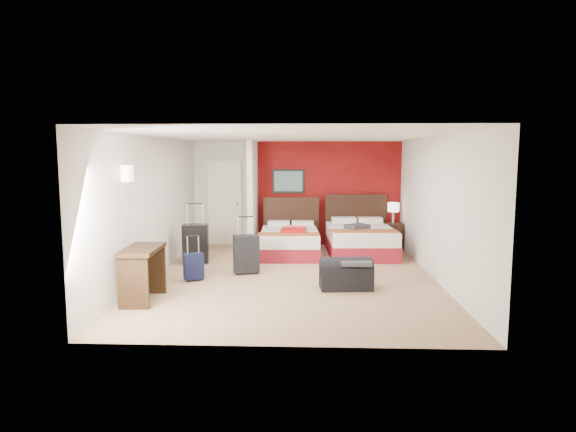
{
  "coord_description": "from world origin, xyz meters",
  "views": [
    {
      "loc": [
        0.26,
        -8.58,
        2.16
      ],
      "look_at": [
        -0.11,
        0.8,
        1.0
      ],
      "focal_mm": 30.5,
      "sensor_mm": 36.0,
      "label": 1
    }
  ],
  "objects_px": {
    "bed_right": "(360,241)",
    "red_suitcase_open": "(294,229)",
    "table_lamp": "(393,213)",
    "suitcase_charcoal": "(246,255)",
    "bed_left": "(290,243)",
    "suitcase_black": "(196,245)",
    "suitcase_navy": "(194,268)",
    "desk": "(143,274)",
    "nightstand": "(393,236)",
    "duffel_bag": "(346,276)"
  },
  "relations": [
    {
      "from": "red_suitcase_open",
      "to": "suitcase_charcoal",
      "type": "xyz_separation_m",
      "value": [
        -0.84,
        -1.62,
        -0.24
      ]
    },
    {
      "from": "bed_right",
      "to": "red_suitcase_open",
      "type": "relative_size",
      "value": 2.82
    },
    {
      "from": "desk",
      "to": "nightstand",
      "type": "bearing_deg",
      "value": 42.21
    },
    {
      "from": "bed_left",
      "to": "desk",
      "type": "relative_size",
      "value": 1.84
    },
    {
      "from": "table_lamp",
      "to": "suitcase_black",
      "type": "distance_m",
      "value": 4.61
    },
    {
      "from": "suitcase_navy",
      "to": "suitcase_black",
      "type": "bearing_deg",
      "value": 73.55
    },
    {
      "from": "bed_right",
      "to": "duffel_bag",
      "type": "height_order",
      "value": "bed_right"
    },
    {
      "from": "suitcase_charcoal",
      "to": "suitcase_navy",
      "type": "distance_m",
      "value": 1.02
    },
    {
      "from": "bed_left",
      "to": "suitcase_black",
      "type": "bearing_deg",
      "value": -156.48
    },
    {
      "from": "red_suitcase_open",
      "to": "nightstand",
      "type": "xyz_separation_m",
      "value": [
        2.28,
        0.94,
        -0.28
      ]
    },
    {
      "from": "suitcase_black",
      "to": "duffel_bag",
      "type": "xyz_separation_m",
      "value": [
        2.88,
        -1.8,
        -0.17
      ]
    },
    {
      "from": "bed_right",
      "to": "suitcase_black",
      "type": "relative_size",
      "value": 2.62
    },
    {
      "from": "suitcase_navy",
      "to": "duffel_bag",
      "type": "distance_m",
      "value": 2.64
    },
    {
      "from": "red_suitcase_open",
      "to": "table_lamp",
      "type": "bearing_deg",
      "value": 29.88
    },
    {
      "from": "suitcase_black",
      "to": "desk",
      "type": "distance_m",
      "value": 2.6
    },
    {
      "from": "bed_left",
      "to": "suitcase_charcoal",
      "type": "xyz_separation_m",
      "value": [
        -0.74,
        -1.72,
        0.07
      ]
    },
    {
      "from": "red_suitcase_open",
      "to": "suitcase_charcoal",
      "type": "relative_size",
      "value": 1.04
    },
    {
      "from": "bed_left",
      "to": "nightstand",
      "type": "height_order",
      "value": "nightstand"
    },
    {
      "from": "red_suitcase_open",
      "to": "desk",
      "type": "relative_size",
      "value": 0.73
    },
    {
      "from": "duffel_bag",
      "to": "desk",
      "type": "xyz_separation_m",
      "value": [
        -3.08,
        -0.8,
        0.19
      ]
    },
    {
      "from": "duffel_bag",
      "to": "desk",
      "type": "relative_size",
      "value": 0.86
    },
    {
      "from": "suitcase_charcoal",
      "to": "suitcase_navy",
      "type": "relative_size",
      "value": 1.51
    },
    {
      "from": "suitcase_black",
      "to": "bed_left",
      "type": "bearing_deg",
      "value": 18.6
    },
    {
      "from": "bed_left",
      "to": "duffel_bag",
      "type": "xyz_separation_m",
      "value": [
        1.02,
        -2.7,
        -0.06
      ]
    },
    {
      "from": "suitcase_charcoal",
      "to": "desk",
      "type": "relative_size",
      "value": 0.7
    },
    {
      "from": "bed_left",
      "to": "red_suitcase_open",
      "type": "height_order",
      "value": "red_suitcase_open"
    },
    {
      "from": "table_lamp",
      "to": "suitcase_black",
      "type": "height_order",
      "value": "table_lamp"
    },
    {
      "from": "duffel_bag",
      "to": "desk",
      "type": "distance_m",
      "value": 3.19
    },
    {
      "from": "bed_left",
      "to": "suitcase_charcoal",
      "type": "distance_m",
      "value": 1.87
    },
    {
      "from": "suitcase_black",
      "to": "suitcase_charcoal",
      "type": "distance_m",
      "value": 1.39
    },
    {
      "from": "suitcase_navy",
      "to": "bed_left",
      "type": "bearing_deg",
      "value": 27.39
    },
    {
      "from": "duffel_bag",
      "to": "suitcase_navy",
      "type": "bearing_deg",
      "value": 165.88
    },
    {
      "from": "suitcase_black",
      "to": "table_lamp",
      "type": "bearing_deg",
      "value": 15.05
    },
    {
      "from": "suitcase_black",
      "to": "nightstand",
      "type": "bearing_deg",
      "value": 15.05
    },
    {
      "from": "bed_right",
      "to": "suitcase_navy",
      "type": "distance_m",
      "value": 3.96
    },
    {
      "from": "red_suitcase_open",
      "to": "nightstand",
      "type": "relative_size",
      "value": 1.17
    },
    {
      "from": "duffel_bag",
      "to": "bed_right",
      "type": "bearing_deg",
      "value": 74.58
    },
    {
      "from": "duffel_bag",
      "to": "suitcase_black",
      "type": "bearing_deg",
      "value": 143.16
    },
    {
      "from": "bed_left",
      "to": "table_lamp",
      "type": "xyz_separation_m",
      "value": [
        2.38,
        0.84,
        0.57
      ]
    },
    {
      "from": "bed_left",
      "to": "table_lamp",
      "type": "bearing_deg",
      "value": 17.05
    },
    {
      "from": "bed_right",
      "to": "suitcase_charcoal",
      "type": "bearing_deg",
      "value": -143.1
    },
    {
      "from": "table_lamp",
      "to": "suitcase_navy",
      "type": "relative_size",
      "value": 1.06
    },
    {
      "from": "nightstand",
      "to": "duffel_bag",
      "type": "distance_m",
      "value": 3.79
    },
    {
      "from": "duffel_bag",
      "to": "nightstand",
      "type": "bearing_deg",
      "value": 64.11
    },
    {
      "from": "red_suitcase_open",
      "to": "suitcase_charcoal",
      "type": "bearing_deg",
      "value": -109.76
    },
    {
      "from": "table_lamp",
      "to": "suitcase_charcoal",
      "type": "xyz_separation_m",
      "value": [
        -3.12,
        -2.56,
        -0.5
      ]
    },
    {
      "from": "nightstand",
      "to": "suitcase_charcoal",
      "type": "distance_m",
      "value": 4.03
    },
    {
      "from": "nightstand",
      "to": "suitcase_charcoal",
      "type": "xyz_separation_m",
      "value": [
        -3.12,
        -2.56,
        0.04
      ]
    },
    {
      "from": "bed_right",
      "to": "table_lamp",
      "type": "distance_m",
      "value": 1.21
    },
    {
      "from": "suitcase_navy",
      "to": "desk",
      "type": "bearing_deg",
      "value": -138.91
    }
  ]
}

